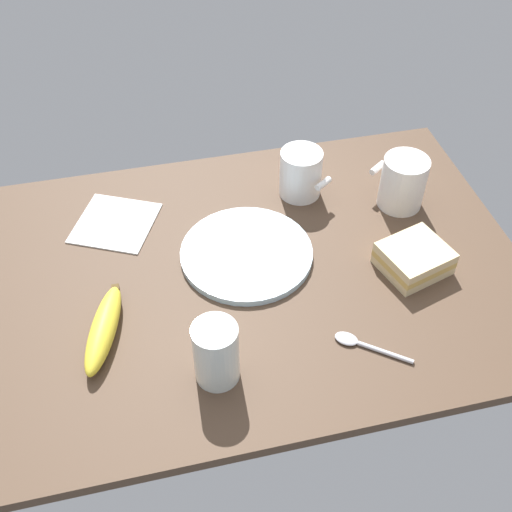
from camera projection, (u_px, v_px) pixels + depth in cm
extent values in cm
cube|color=#4C3828|center=(256.00, 273.00, 105.76)|extent=(90.00, 64.00, 2.00)
cylinder|color=silver|center=(247.00, 253.00, 106.67)|extent=(22.57, 22.57, 1.20)
cylinder|color=white|center=(403.00, 183.00, 113.13)|extent=(8.16, 8.16, 9.89)
cylinder|color=black|center=(407.00, 163.00, 109.95)|extent=(7.18, 7.18, 0.40)
cylinder|color=white|center=(377.00, 168.00, 115.33)|extent=(3.68, 3.12, 1.20)
cylinder|color=white|center=(301.00, 173.00, 115.56)|extent=(7.76, 7.76, 9.19)
cylinder|color=tan|center=(302.00, 155.00, 112.62)|extent=(6.83, 6.83, 0.40)
cylinder|color=white|center=(323.00, 184.00, 112.75)|extent=(3.56, 2.97, 1.20)
cube|color=beige|center=(412.00, 264.00, 104.61)|extent=(12.58, 11.88, 1.60)
cube|color=#D8B259|center=(414.00, 259.00, 103.61)|extent=(12.58, 11.88, 1.20)
cube|color=beige|center=(416.00, 253.00, 102.61)|extent=(12.58, 11.88, 1.60)
cylinder|color=silver|center=(216.00, 353.00, 86.71)|extent=(6.44, 6.44, 10.43)
cylinder|color=white|center=(217.00, 359.00, 87.67)|extent=(5.80, 5.80, 7.73)
ellipsoid|color=yellow|center=(104.00, 329.00, 93.78)|extent=(8.53, 17.17, 3.75)
cube|color=#4C3819|center=(116.00, 289.00, 99.34)|extent=(1.20, 1.20, 1.20)
ellipsoid|color=silver|center=(346.00, 339.00, 94.37)|extent=(4.32, 4.09, 0.80)
cylinder|color=silver|center=(385.00, 352.00, 92.68)|extent=(7.21, 5.70, 0.70)
cube|color=white|center=(115.00, 223.00, 112.67)|extent=(17.82, 17.82, 0.30)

